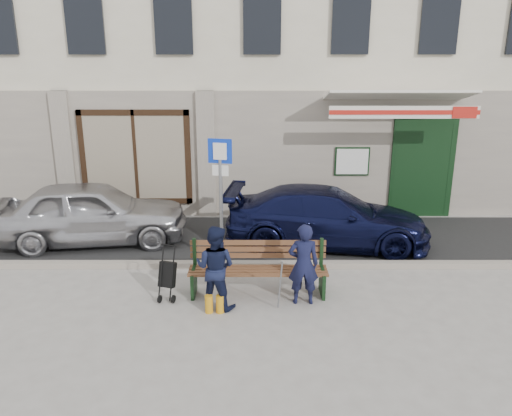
{
  "coord_description": "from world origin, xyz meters",
  "views": [
    {
      "loc": [
        -0.14,
        -7.6,
        3.98
      ],
      "look_at": [
        -0.14,
        1.6,
        1.2
      ],
      "focal_mm": 35.0,
      "sensor_mm": 36.0,
      "label": 1
    }
  ],
  "objects_px": {
    "car_navy": "(327,217)",
    "parking_sign": "(221,183)",
    "stroller": "(167,276)",
    "woman": "(215,267)",
    "bench": "(255,270)",
    "man": "(303,264)",
    "car_silver": "(92,212)"
  },
  "relations": [
    {
      "from": "car_navy",
      "to": "parking_sign",
      "type": "bearing_deg",
      "value": 122.6
    },
    {
      "from": "stroller",
      "to": "car_navy",
      "type": "bearing_deg",
      "value": 58.01
    },
    {
      "from": "woman",
      "to": "bench",
      "type": "bearing_deg",
      "value": -126.15
    },
    {
      "from": "bench",
      "to": "man",
      "type": "bearing_deg",
      "value": -22.26
    },
    {
      "from": "woman",
      "to": "man",
      "type": "bearing_deg",
      "value": -155.98
    },
    {
      "from": "stroller",
      "to": "car_silver",
      "type": "bearing_deg",
      "value": 145.85
    },
    {
      "from": "woman",
      "to": "car_navy",
      "type": "bearing_deg",
      "value": -108.82
    },
    {
      "from": "car_silver",
      "to": "woman",
      "type": "xyz_separation_m",
      "value": [
        2.97,
        -3.03,
        0.01
      ]
    },
    {
      "from": "parking_sign",
      "to": "bench",
      "type": "xyz_separation_m",
      "value": [
        0.67,
        -1.36,
        -1.22
      ]
    },
    {
      "from": "car_navy",
      "to": "bench",
      "type": "bearing_deg",
      "value": 154.25
    },
    {
      "from": "stroller",
      "to": "woman",
      "type": "bearing_deg",
      "value": -1.98
    },
    {
      "from": "bench",
      "to": "car_silver",
      "type": "bearing_deg",
      "value": 144.68
    },
    {
      "from": "man",
      "to": "parking_sign",
      "type": "bearing_deg",
      "value": -50.0
    },
    {
      "from": "parking_sign",
      "to": "bench",
      "type": "bearing_deg",
      "value": -50.38
    },
    {
      "from": "man",
      "to": "woman",
      "type": "distance_m",
      "value": 1.46
    },
    {
      "from": "car_silver",
      "to": "stroller",
      "type": "xyz_separation_m",
      "value": [
        2.12,
        -2.72,
        -0.29
      ]
    },
    {
      "from": "woman",
      "to": "car_silver",
      "type": "bearing_deg",
      "value": -26.87
    },
    {
      "from": "parking_sign",
      "to": "woman",
      "type": "distance_m",
      "value": 2.06
    },
    {
      "from": "parking_sign",
      "to": "stroller",
      "type": "bearing_deg",
      "value": -105.55
    },
    {
      "from": "man",
      "to": "stroller",
      "type": "height_order",
      "value": "man"
    },
    {
      "from": "bench",
      "to": "stroller",
      "type": "distance_m",
      "value": 1.51
    },
    {
      "from": "car_navy",
      "to": "stroller",
      "type": "bearing_deg",
      "value": 137.09
    },
    {
      "from": "car_navy",
      "to": "woman",
      "type": "height_order",
      "value": "woman"
    },
    {
      "from": "car_navy",
      "to": "bench",
      "type": "xyz_separation_m",
      "value": [
        -1.56,
        -2.43,
        -0.18
      ]
    },
    {
      "from": "car_silver",
      "to": "stroller",
      "type": "relative_size",
      "value": 4.39
    },
    {
      "from": "car_navy",
      "to": "man",
      "type": "xyz_separation_m",
      "value": [
        -0.77,
        -2.75,
        0.06
      ]
    },
    {
      "from": "bench",
      "to": "stroller",
      "type": "bearing_deg",
      "value": -174.21
    },
    {
      "from": "car_navy",
      "to": "man",
      "type": "bearing_deg",
      "value": 171.45
    },
    {
      "from": "parking_sign",
      "to": "man",
      "type": "bearing_deg",
      "value": -35.61
    },
    {
      "from": "woman",
      "to": "stroller",
      "type": "distance_m",
      "value": 0.95
    },
    {
      "from": "parking_sign",
      "to": "car_navy",
      "type": "bearing_deg",
      "value": 38.9
    },
    {
      "from": "parking_sign",
      "to": "bench",
      "type": "distance_m",
      "value": 1.94
    }
  ]
}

